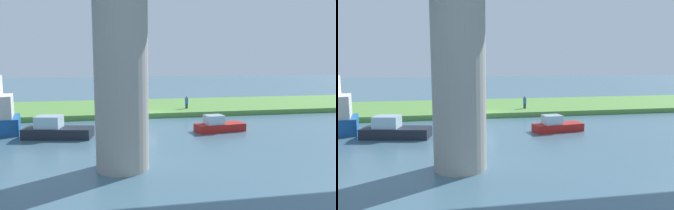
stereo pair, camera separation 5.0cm
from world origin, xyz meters
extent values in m
plane|color=#476B7F|center=(0.00, 0.00, 0.00)|extent=(160.00, 160.00, 0.00)
cube|color=#5B9342|center=(0.00, -6.00, 0.25)|extent=(80.00, 12.00, 0.50)
cylinder|color=#9E998E|center=(2.90, 14.74, 5.33)|extent=(2.78, 2.78, 10.66)
cylinder|color=#2D334C|center=(-4.92, -2.66, 0.78)|extent=(0.29, 0.29, 0.55)
cylinder|color=blue|center=(-4.92, -2.66, 1.35)|extent=(0.49, 0.49, 0.60)
sphere|color=tan|center=(-4.92, -2.66, 1.77)|extent=(0.24, 0.24, 0.24)
cylinder|color=brown|center=(0.15, -0.47, 0.94)|extent=(0.20, 0.20, 0.87)
cube|color=red|center=(-5.35, 6.84, 0.31)|extent=(4.20, 1.97, 0.63)
cube|color=silver|center=(-4.82, 6.91, 0.99)|extent=(1.60, 1.34, 0.72)
cube|color=#1E232D|center=(7.24, 6.82, 0.39)|extent=(5.22, 2.69, 0.77)
cube|color=silver|center=(7.89, 6.69, 1.22)|extent=(2.03, 1.73, 0.88)
camera|label=1|loc=(3.72, 31.91, 5.78)|focal=35.29mm
camera|label=2|loc=(3.67, 31.92, 5.78)|focal=35.29mm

